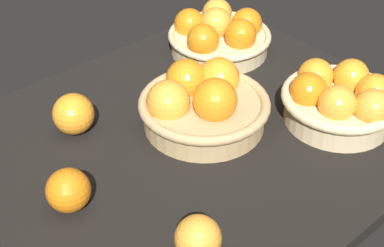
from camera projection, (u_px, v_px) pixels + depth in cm
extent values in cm
cube|color=black|center=(200.00, 136.00, 109.73)|extent=(84.00, 72.00, 3.00)
cylinder|color=#D3BC8C|center=(219.00, 43.00, 131.83)|extent=(22.41, 22.41, 4.23)
torus|color=#D3BC8C|center=(220.00, 35.00, 130.56)|extent=(23.88, 23.88, 1.46)
sphere|color=orange|center=(241.00, 35.00, 126.30)|extent=(7.23, 7.23, 7.23)
sphere|color=#F49E33|center=(217.00, 13.00, 135.81)|extent=(7.23, 7.23, 7.23)
sphere|color=orange|center=(190.00, 24.00, 132.06)|extent=(7.23, 7.23, 7.23)
sphere|color=orange|center=(203.00, 40.00, 124.92)|extent=(7.23, 7.23, 7.23)
sphere|color=#F49E33|center=(216.00, 23.00, 130.19)|extent=(7.23, 7.23, 7.23)
sphere|color=orange|center=(247.00, 23.00, 131.85)|extent=(7.23, 7.23, 7.23)
cylinder|color=tan|center=(204.00, 114.00, 108.77)|extent=(23.28, 23.28, 5.07)
torus|color=tan|center=(204.00, 103.00, 107.25)|extent=(25.18, 25.18, 1.90)
sphere|color=orange|center=(215.00, 100.00, 103.30)|extent=(8.31, 8.31, 8.31)
sphere|color=orange|center=(186.00, 80.00, 110.90)|extent=(8.31, 8.31, 8.31)
sphere|color=#F49E33|center=(168.00, 102.00, 105.03)|extent=(8.31, 8.31, 8.31)
sphere|color=orange|center=(219.00, 78.00, 112.11)|extent=(8.31, 8.31, 8.31)
cylinder|color=#D3BC8C|center=(338.00, 109.00, 109.83)|extent=(20.52, 20.52, 5.32)
torus|color=#D3BC8C|center=(340.00, 98.00, 108.23)|extent=(22.56, 22.56, 2.03)
sphere|color=orange|center=(351.00, 76.00, 111.53)|extent=(7.05, 7.05, 7.05)
sphere|color=#F49E33|center=(337.00, 104.00, 103.84)|extent=(7.05, 7.05, 7.05)
sphere|color=orange|center=(308.00, 90.00, 107.34)|extent=(7.05, 7.05, 7.05)
sphere|color=orange|center=(374.00, 92.00, 107.91)|extent=(7.05, 7.05, 7.05)
sphere|color=#F49E33|center=(373.00, 107.00, 103.04)|extent=(7.05, 7.05, 7.05)
sphere|color=orange|center=(315.00, 76.00, 112.24)|extent=(7.05, 7.05, 7.05)
sphere|color=orange|center=(68.00, 190.00, 90.30)|extent=(7.29, 7.29, 7.29)
sphere|color=#F49E33|center=(198.00, 238.00, 82.46)|extent=(7.05, 7.05, 7.05)
sphere|color=orange|center=(73.00, 114.00, 106.33)|extent=(7.90, 7.90, 7.90)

